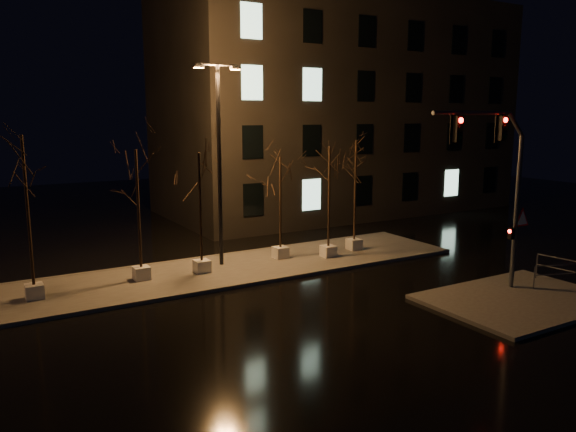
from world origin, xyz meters
TOP-DOWN VIEW (x-y plane):
  - ground at (0.00, 0.00)m, footprint 90.00×90.00m
  - median at (0.00, 6.00)m, footprint 22.00×5.00m
  - sidewalk_corner at (7.50, -3.50)m, footprint 7.00×5.00m
  - building at (14.00, 18.00)m, footprint 25.00×12.00m
  - tree_0 at (-8.48, 5.81)m, footprint 1.80×1.80m
  - tree_1 at (-4.25, 6.25)m, footprint 1.80×1.80m
  - tree_2 at (-1.63, 5.96)m, footprint 1.80×1.80m
  - tree_3 at (2.63, 6.41)m, footprint 1.80×1.80m
  - tree_4 at (4.78, 5.43)m, footprint 1.80×1.80m
  - tree_5 at (6.78, 5.99)m, footprint 1.80×1.80m
  - traffic_signal_mast at (7.27, -2.43)m, footprint 5.75×0.32m
  - streetlight_main at (-0.35, 6.76)m, footprint 2.27×0.42m
  - guard_rail_a at (10.00, -3.35)m, footprint 2.05×0.76m
  - guard_rail_b at (10.50, -3.23)m, footprint 0.37×2.27m

SIDE VIEW (x-z plane):
  - ground at x=0.00m, z-range 0.00..0.00m
  - median at x=0.00m, z-range 0.00..0.15m
  - sidewalk_corner at x=7.50m, z-range 0.00..0.15m
  - guard_rail_a at x=10.00m, z-range 0.29..1.23m
  - guard_rail_b at x=10.50m, z-range 0.31..1.39m
  - tree_3 at x=2.63m, z-range 1.46..6.51m
  - tree_2 at x=-1.63m, z-range 1.56..6.99m
  - tree_4 at x=4.78m, z-range 1.58..7.12m
  - tree_1 at x=-4.25m, z-range 1.61..7.24m
  - tree_5 at x=6.78m, z-range 1.65..7.43m
  - traffic_signal_mast at x=7.27m, z-range 1.25..8.27m
  - tree_0 at x=-8.48m, z-range 1.79..8.13m
  - streetlight_main at x=-0.35m, z-range 0.85..9.94m
  - building at x=14.00m, z-range 0.00..15.00m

